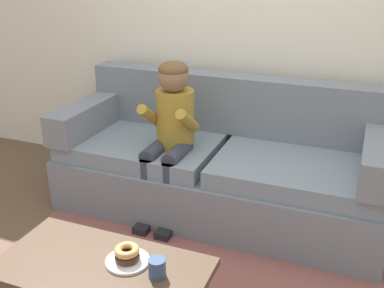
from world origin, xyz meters
name	(u,v)px	position (x,y,z in m)	size (l,w,h in m)	color
ground	(187,279)	(0.00, 0.00, 0.00)	(10.00, 10.00, 0.00)	brown
wall_back	(259,5)	(0.00, 1.40, 1.40)	(8.00, 0.10, 2.80)	silver
couch	(220,166)	(-0.09, 0.85, 0.34)	(2.26, 0.90, 0.93)	slate
coffee_table	(102,273)	(-0.23, -0.50, 0.34)	(1.00, 0.52, 0.39)	#4C3828
person_child	(171,126)	(-0.38, 0.64, 0.67)	(0.34, 0.58, 1.10)	olive
plate	(128,261)	(-0.13, -0.44, 0.39)	(0.21, 0.21, 0.01)	white
donut	(127,257)	(-0.13, -0.44, 0.42)	(0.12, 0.12, 0.04)	#422619
donut_second	(127,250)	(-0.13, -0.44, 0.45)	(0.12, 0.12, 0.04)	tan
mug	(157,268)	(0.05, -0.47, 0.43)	(0.08, 0.08, 0.09)	#334C72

